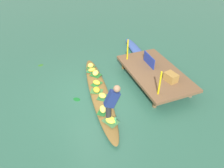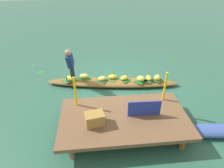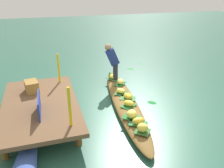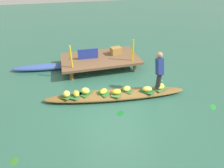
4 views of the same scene
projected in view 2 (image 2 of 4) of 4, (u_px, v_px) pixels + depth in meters
canal_water at (112, 85)px, 6.97m from camera, size 40.00×40.00×0.00m
dock_platform at (124, 118)px, 4.88m from camera, size 3.20×1.80×0.46m
vendor_boat at (112, 82)px, 6.92m from camera, size 4.70×1.24×0.21m
moored_boat at (214, 131)px, 4.90m from camera, size 2.81×0.74×0.23m
leaf_mat_0 at (148, 80)px, 6.86m from camera, size 0.43×0.49×0.01m
banana_bunch_0 at (149, 78)px, 6.82m from camera, size 0.20×0.31×0.15m
leaf_mat_1 at (70, 80)px, 6.86m from camera, size 0.55×0.50×0.01m
banana_bunch_1 at (70, 78)px, 6.82m from camera, size 0.41×0.40×0.14m
leaf_mat_2 at (157, 80)px, 6.86m from camera, size 0.44×0.44×0.01m
banana_bunch_2 at (157, 78)px, 6.81m from camera, size 0.25×0.27×0.19m
leaf_mat_3 at (84, 78)px, 6.96m from camera, size 0.50×0.48×0.01m
banana_bunch_3 at (84, 76)px, 6.92m from camera, size 0.35×0.26×0.17m
leaf_mat_4 at (124, 80)px, 6.87m from camera, size 0.44×0.48×0.01m
banana_bunch_4 at (124, 78)px, 6.83m from camera, size 0.35×0.34×0.15m
leaf_mat_5 at (141, 81)px, 6.79m from camera, size 0.50×0.49×0.01m
banana_bunch_5 at (141, 79)px, 6.74m from camera, size 0.37×0.35×0.19m
leaf_mat_6 at (112, 78)px, 6.94m from camera, size 0.46×0.51×0.01m
banana_bunch_6 at (112, 77)px, 6.90m from camera, size 0.30×0.23×0.15m
leaf_mat_7 at (102, 80)px, 6.84m from camera, size 0.47×0.46×0.01m
banana_bunch_7 at (102, 78)px, 6.80m from camera, size 0.34×0.32×0.14m
vendor_person at (70, 63)px, 6.45m from camera, size 0.24×0.48×1.22m
water_bottle at (67, 79)px, 6.71m from camera, size 0.06×0.06×0.21m
market_banner at (144, 109)px, 4.78m from camera, size 0.82×0.05×0.42m
railing_post_west at (165, 87)px, 5.23m from camera, size 0.06×0.06×0.86m
railing_post_east at (75, 92)px, 5.02m from camera, size 0.06×0.06×0.86m
produce_crate at (95, 119)px, 4.55m from camera, size 0.49×0.39×0.30m
drifting_plant_0 at (33, 65)px, 8.31m from camera, size 0.15×0.21×0.01m
drifting_plant_1 at (172, 61)px, 8.67m from camera, size 0.21×0.25×0.01m
drifting_plant_2 at (41, 72)px, 7.80m from camera, size 0.33×0.33×0.01m
drifting_plant_3 at (113, 74)px, 7.66m from camera, size 0.32×0.32×0.01m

